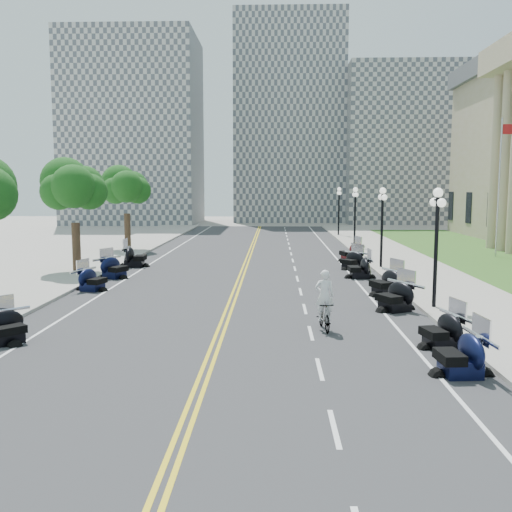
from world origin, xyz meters
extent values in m
plane|color=gray|center=(0.00, 0.00, 0.00)|extent=(160.00, 160.00, 0.00)
cube|color=#333335|center=(0.00, 10.00, 0.00)|extent=(16.00, 90.00, 0.01)
cube|color=yellow|center=(-0.12, 10.00, 0.01)|extent=(0.12, 90.00, 0.00)
cube|color=yellow|center=(0.12, 10.00, 0.01)|extent=(0.12, 90.00, 0.00)
cube|color=white|center=(6.40, 10.00, 0.01)|extent=(0.12, 90.00, 0.00)
cube|color=white|center=(-6.40, 10.00, 0.01)|extent=(0.12, 90.00, 0.00)
cube|color=white|center=(3.20, -8.00, 0.01)|extent=(0.12, 2.00, 0.00)
cube|color=white|center=(3.20, -4.00, 0.01)|extent=(0.12, 2.00, 0.00)
cube|color=white|center=(3.20, 0.00, 0.01)|extent=(0.12, 2.00, 0.00)
cube|color=white|center=(3.20, 4.00, 0.01)|extent=(0.12, 2.00, 0.00)
cube|color=white|center=(3.20, 8.00, 0.01)|extent=(0.12, 2.00, 0.00)
cube|color=white|center=(3.20, 12.00, 0.01)|extent=(0.12, 2.00, 0.00)
cube|color=white|center=(3.20, 16.00, 0.01)|extent=(0.12, 2.00, 0.00)
cube|color=white|center=(3.20, 20.00, 0.01)|extent=(0.12, 2.00, 0.00)
cube|color=white|center=(3.20, 24.00, 0.01)|extent=(0.12, 2.00, 0.00)
cube|color=white|center=(3.20, 28.00, 0.01)|extent=(0.12, 2.00, 0.00)
cube|color=white|center=(3.20, 32.00, 0.01)|extent=(0.12, 2.00, 0.00)
cube|color=white|center=(3.20, 36.00, 0.01)|extent=(0.12, 2.00, 0.00)
cube|color=white|center=(3.20, 40.00, 0.01)|extent=(0.12, 2.00, 0.00)
cube|color=white|center=(3.20, 44.00, 0.01)|extent=(0.12, 2.00, 0.00)
cube|color=white|center=(3.20, 48.00, 0.01)|extent=(0.12, 2.00, 0.00)
cube|color=white|center=(3.20, 52.00, 0.01)|extent=(0.12, 2.00, 0.00)
cube|color=#9E9991|center=(10.50, 10.00, 0.07)|extent=(5.00, 90.00, 0.15)
cube|color=#9E9991|center=(-10.50, 10.00, 0.07)|extent=(5.00, 90.00, 0.15)
cube|color=#356023|center=(17.50, 18.00, 0.05)|extent=(9.00, 60.00, 0.10)
cube|color=gray|center=(-18.00, 62.00, 13.00)|extent=(18.00, 14.00, 26.00)
cube|color=gray|center=(4.00, 68.00, 15.00)|extent=(16.00, 12.00, 30.00)
cube|color=gray|center=(22.00, 65.00, 11.00)|extent=(20.00, 14.00, 22.00)
imported|color=#A51414|center=(3.70, 0.43, 0.53)|extent=(0.71, 1.82, 1.07)
imported|color=silver|center=(3.70, 0.43, 2.00)|extent=(0.68, 0.44, 1.86)
camera|label=1|loc=(1.90, -19.67, 5.13)|focal=40.00mm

